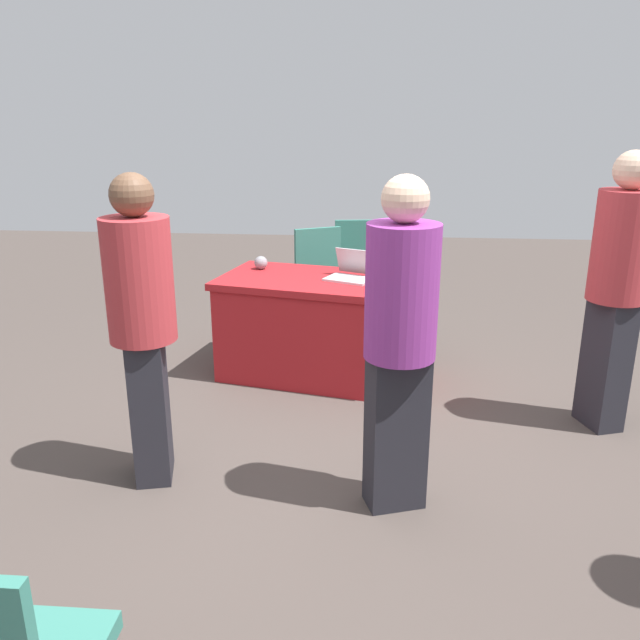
# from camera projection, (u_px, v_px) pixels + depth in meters

# --- Properties ---
(ground_plane) EXTENTS (14.40, 14.40, 0.00)m
(ground_plane) POSITION_uv_depth(u_px,v_px,m) (335.00, 474.00, 3.56)
(ground_plane) COLOR #4C423D
(table_foreground) EXTENTS (1.61, 1.09, 0.75)m
(table_foreground) POSITION_uv_depth(u_px,v_px,m) (321.00, 327.00, 4.80)
(table_foreground) COLOR #AD1E23
(table_foreground) RESTS_ON ground
(chair_tucked_right) EXTENTS (0.59, 0.59, 0.95)m
(chair_tucked_right) POSITION_uv_depth(u_px,v_px,m) (313.00, 271.00, 5.77)
(chair_tucked_right) COLOR #9E9993
(chair_tucked_right) RESTS_ON ground
(chair_by_pillar) EXTENTS (0.50, 0.50, 0.95)m
(chair_by_pillar) POSITION_uv_depth(u_px,v_px,m) (355.00, 260.00, 6.24)
(chair_by_pillar) COLOR #9E9993
(chair_by_pillar) RESTS_ON ground
(person_presenter) EXTENTS (0.43, 0.43, 1.65)m
(person_presenter) POSITION_uv_depth(u_px,v_px,m) (400.00, 333.00, 3.02)
(person_presenter) COLOR #26262D
(person_presenter) RESTS_ON ground
(person_attendee_browsing) EXTENTS (0.41, 0.41, 1.63)m
(person_attendee_browsing) POSITION_uv_depth(u_px,v_px,m) (142.00, 318.00, 3.27)
(person_attendee_browsing) COLOR #26262D
(person_attendee_browsing) RESTS_ON ground
(person_organiser) EXTENTS (0.43, 0.43, 1.70)m
(person_organiser) POSITION_uv_depth(u_px,v_px,m) (618.00, 280.00, 3.84)
(person_organiser) COLOR #26262D
(person_organiser) RESTS_ON ground
(laptop_silver) EXTENTS (0.41, 0.39, 0.21)m
(laptop_silver) POSITION_uv_depth(u_px,v_px,m) (351.00, 274.00, 4.67)
(laptop_silver) COLOR silver
(laptop_silver) RESTS_ON table_foreground
(yarn_ball) EXTENTS (0.10, 0.10, 0.10)m
(yarn_ball) POSITION_uv_depth(u_px,v_px,m) (261.00, 263.00, 4.95)
(yarn_ball) COLOR gray
(yarn_ball) RESTS_ON table_foreground
(scissors_red) EXTENTS (0.18, 0.05, 0.01)m
(scissors_red) POSITION_uv_depth(u_px,v_px,m) (366.00, 277.00, 4.72)
(scissors_red) COLOR red
(scissors_red) RESTS_ON table_foreground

